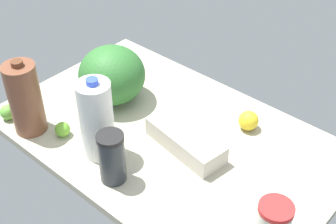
% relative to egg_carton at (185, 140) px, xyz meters
% --- Properties ---
extents(countertop, '(1.20, 0.76, 0.03)m').
position_rel_egg_carton_xyz_m(countertop, '(-0.09, 0.02, -0.05)').
color(countertop, '#AFA991').
rests_on(countertop, ground).
extents(egg_carton, '(0.31, 0.16, 0.07)m').
position_rel_egg_carton_xyz_m(egg_carton, '(0.00, 0.00, 0.00)').
color(egg_carton, beige).
rests_on(egg_carton, countertop).
extents(chocolate_milk_jug, '(0.11, 0.11, 0.28)m').
position_rel_egg_carton_xyz_m(chocolate_milk_jug, '(-0.48, -0.28, 0.10)').
color(chocolate_milk_jug, brown).
rests_on(chocolate_milk_jug, countertop).
extents(milk_jug, '(0.11, 0.11, 0.30)m').
position_rel_egg_carton_xyz_m(milk_jug, '(-0.20, -0.20, 0.11)').
color(milk_jug, white).
rests_on(milk_jug, countertop).
extents(watermelon, '(0.25, 0.25, 0.22)m').
position_rel_egg_carton_xyz_m(watermelon, '(-0.39, 0.04, 0.07)').
color(watermelon, '#2F6D2E').
rests_on(watermelon, countertop).
extents(shaker_bottle, '(0.09, 0.09, 0.18)m').
position_rel_egg_carton_xyz_m(shaker_bottle, '(-0.08, -0.26, 0.05)').
color(shaker_bottle, '#292F34').
rests_on(shaker_bottle, countertop).
extents(lime_far_back, '(0.05, 0.05, 0.05)m').
position_rel_egg_carton_xyz_m(lime_far_back, '(-0.37, -0.23, -0.01)').
color(lime_far_back, '#64A82E').
rests_on(lime_far_back, countertop).
extents(lemon_by_jug, '(0.07, 0.07, 0.07)m').
position_rel_egg_carton_xyz_m(lemon_by_jug, '(0.10, 0.23, 0.00)').
color(lemon_by_jug, yellow).
rests_on(lemon_by_jug, countertop).
extents(lime_near_front, '(0.06, 0.06, 0.06)m').
position_rel_egg_carton_xyz_m(lime_near_front, '(-0.59, -0.30, -0.01)').
color(lime_near_front, '#65B13F').
rests_on(lime_near_front, countertop).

